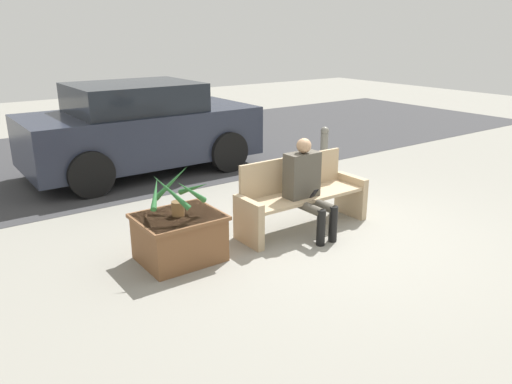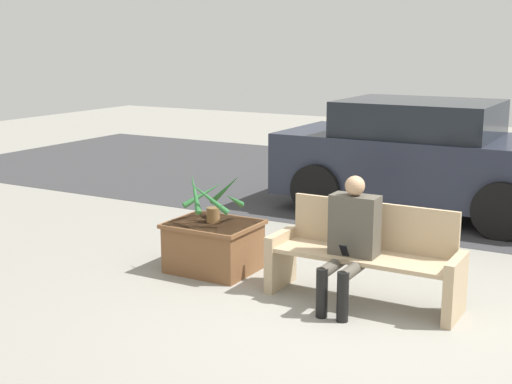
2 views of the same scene
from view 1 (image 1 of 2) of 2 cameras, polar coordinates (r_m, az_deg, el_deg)
The scene contains 8 objects.
ground_plane at distance 6.32m, azimuth 8.49°, elevation -4.75°, with size 30.00×30.00×0.00m, color gray.
road_surface at distance 10.82m, azimuth -12.44°, elevation 4.74°, with size 20.00×6.00×0.01m, color #38383A.
bench at distance 6.34m, azimuth 5.11°, elevation -0.42°, with size 1.79×0.52×0.90m.
person_seated at distance 6.09m, azimuth 5.82°, elevation 1.02°, with size 0.43×0.64×1.20m.
planter_box at distance 5.54m, azimuth -8.75°, elevation -4.98°, with size 0.90×0.75×0.52m.
potted_plant at distance 5.37m, azimuth -9.02°, elevation -0.19°, with size 0.66×0.64×0.52m.
parked_car at distance 9.02m, azimuth -13.08°, elevation 7.11°, with size 3.97×1.98×1.57m.
bollard_post at distance 9.07m, azimuth 7.79°, elevation 5.11°, with size 0.15×0.15×0.79m.
Camera 1 is at (-4.11, -4.13, 2.44)m, focal length 35.00 mm.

